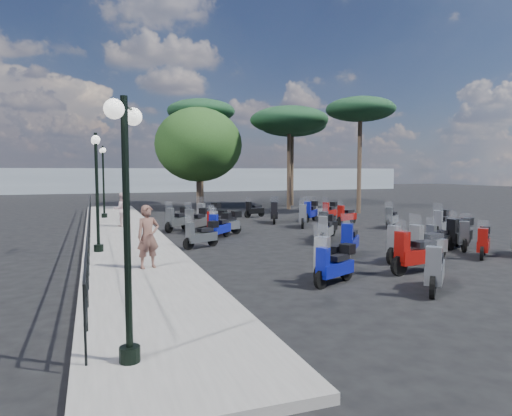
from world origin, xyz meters
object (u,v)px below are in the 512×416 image
object	(u,v)px
woman	(148,237)
scooter_14	(328,226)
scooter_8	(350,242)
scooter_5	(209,215)
scooter_7	(402,245)
scooter_11	(274,213)
lamp_post_1	(97,184)
scooter_9	(220,227)
scooter_13	(416,254)
scooter_17	(254,210)
scooter_22	(303,217)
pedestrian_far	(122,209)
scooter_15	(326,229)
scooter_12	(427,246)
scooter_10	(225,224)
pine_0	(289,121)
pine_1	(292,125)
scooter_19	(460,235)
scooter_27	(391,219)
scooter_3	(217,222)
scooter_23	(330,211)
scooter_26	(459,234)
lamp_post_0	(127,213)
broadleaf_tree	(198,145)
scooter_2	(201,235)
scooter_4	(177,220)
scooter_6	(435,271)
scooter_29	(320,211)
scooter_28	(346,216)
scooter_18	(484,243)
scooter_21	(441,224)
scooter_1	(335,266)
pine_2	(201,112)
scooter_0	(331,260)
scooter_16	(311,212)

from	to	relation	value
woman	scooter_14	size ratio (longest dim) A/B	1.17
scooter_8	scooter_5	bearing A→B (deg)	-36.30
scooter_7	scooter_11	world-z (taller)	scooter_11
lamp_post_1	scooter_9	world-z (taller)	lamp_post_1
scooter_13	scooter_17	xyz separation A→B (m)	(0.80, 15.14, -0.09)
scooter_22	pedestrian_far	bearing A→B (deg)	12.64
scooter_15	scooter_17	distance (m)	9.76
scooter_12	scooter_10	bearing A→B (deg)	11.15
pine_0	pine_1	bearing A→B (deg)	62.19
pedestrian_far	scooter_11	bearing A→B (deg)	173.34
scooter_14	scooter_19	size ratio (longest dim) A/B	0.97
scooter_22	scooter_27	xyz separation A→B (m)	(3.86, -1.66, -0.05)
scooter_3	scooter_8	size ratio (longest dim) A/B	0.89
scooter_13	scooter_19	distance (m)	4.68
scooter_23	pine_1	world-z (taller)	pine_1
scooter_13	scooter_26	size ratio (longest dim) A/B	1.13
scooter_7	scooter_15	bearing A→B (deg)	-19.19
lamp_post_0	scooter_14	xyz separation A→B (m)	(8.50, 10.04, -1.68)
scooter_17	broadleaf_tree	distance (m)	8.05
scooter_2	scooter_13	size ratio (longest dim) A/B	0.77
scooter_4	scooter_6	xyz separation A→B (m)	(3.62, -12.31, -0.03)
scooter_22	scooter_27	bearing A→B (deg)	-176.46
scooter_13	scooter_29	bearing A→B (deg)	-27.46
woman	scooter_12	xyz separation A→B (m)	(7.92, -1.36, -0.47)
scooter_12	scooter_17	bearing A→B (deg)	-15.39
scooter_14	scooter_28	distance (m)	4.90
scooter_17	scooter_18	size ratio (longest dim) A/B	1.13
scooter_8	pine_1	world-z (taller)	pine_1
pedestrian_far	scooter_6	world-z (taller)	pedestrian_far
scooter_6	scooter_12	size ratio (longest dim) A/B	0.78
scooter_6	scooter_21	world-z (taller)	scooter_21
pine_0	scooter_1	bearing A→B (deg)	-110.93
scooter_19	pine_2	xyz separation A→B (m)	(-3.75, 23.34, 6.85)
scooter_12	scooter_14	xyz separation A→B (m)	(-0.36, 5.39, -0.02)
scooter_19	pine_0	distance (m)	18.17
scooter_1	scooter_18	bearing A→B (deg)	-103.35
scooter_11	scooter_12	bearing A→B (deg)	113.41
scooter_18	pine_1	bearing A→B (deg)	-48.58
scooter_3	pine_0	size ratio (longest dim) A/B	0.18
scooter_22	broadleaf_tree	bearing A→B (deg)	-51.64
pine_1	scooter_4	bearing A→B (deg)	-132.56
scooter_2	scooter_29	bearing A→B (deg)	-73.93
scooter_3	scooter_13	xyz separation A→B (m)	(3.00, -9.28, 0.03)
scooter_8	scooter_11	world-z (taller)	scooter_11
scooter_26	broadleaf_tree	distance (m)	20.17
lamp_post_0	scooter_0	xyz separation A→B (m)	(5.16, 3.76, -1.67)
scooter_9	scooter_10	xyz separation A→B (m)	(0.46, 0.91, 0.00)
pedestrian_far	scooter_9	xyz separation A→B (m)	(3.50, -4.38, -0.44)
scooter_0	scooter_2	bearing A→B (deg)	-17.28
scooter_16	lamp_post_0	bearing A→B (deg)	99.39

